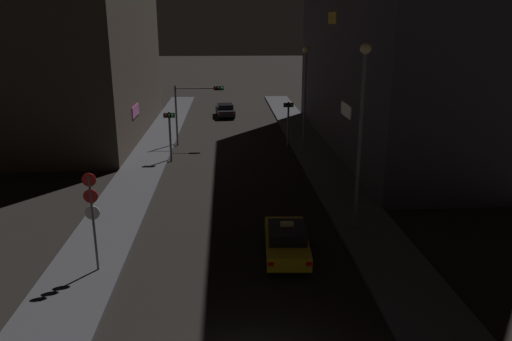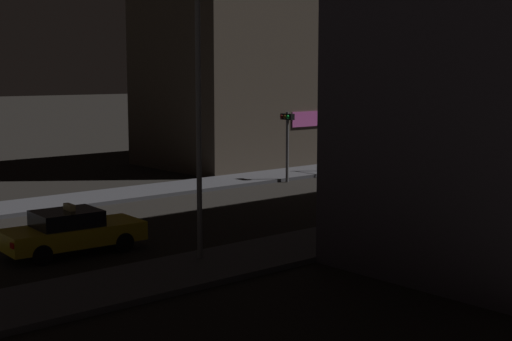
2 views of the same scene
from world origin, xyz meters
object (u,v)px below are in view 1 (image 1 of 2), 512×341
object	(u,v)px
sign_pole_left	(92,213)
taxi	(287,240)
traffic_light_left_kerb	(170,126)
far_car	(225,110)
street_lamp_near_block	(362,111)
traffic_light_right_kerb	(288,115)
traffic_light_overhead	(195,102)
street_lamp_far_block	(305,79)

from	to	relation	value
sign_pole_left	taxi	bearing A→B (deg)	8.09
traffic_light_left_kerb	sign_pole_left	size ratio (longest dim) A/B	0.90
far_car	sign_pole_left	distance (m)	35.33
far_car	street_lamp_near_block	world-z (taller)	street_lamp_near_block
sign_pole_left	traffic_light_right_kerb	bearing A→B (deg)	63.82
traffic_light_right_kerb	street_lamp_near_block	distance (m)	18.04
street_lamp_near_block	taxi	bearing A→B (deg)	-146.89
street_lamp_near_block	traffic_light_right_kerb	bearing A→B (deg)	93.50
far_car	street_lamp_near_block	distance (m)	32.45
traffic_light_overhead	street_lamp_near_block	size ratio (longest dim) A/B	0.57
traffic_light_right_kerb	traffic_light_overhead	bearing A→B (deg)	175.12
far_car	street_lamp_far_block	distance (m)	18.24
taxi	traffic_light_overhead	distance (m)	21.54
traffic_light_left_kerb	street_lamp_far_block	size ratio (longest dim) A/B	0.46
taxi	far_car	distance (m)	33.88
traffic_light_overhead	sign_pole_left	xyz separation A→B (m)	(-2.74, -21.84, -0.99)
traffic_light_right_kerb	street_lamp_far_block	size ratio (longest dim) A/B	0.46
taxi	sign_pole_left	size ratio (longest dim) A/B	1.11
traffic_light_left_kerb	taxi	bearing A→B (deg)	-67.05
traffic_light_left_kerb	street_lamp_far_block	distance (m)	10.70
traffic_light_overhead	taxi	bearing A→B (deg)	-76.13
street_lamp_near_block	street_lamp_far_block	xyz separation A→B (m)	(-0.20, 14.98, -0.16)
street_lamp_near_block	street_lamp_far_block	distance (m)	14.98
traffic_light_overhead	street_lamp_near_block	bearing A→B (deg)	-64.48
taxi	sign_pole_left	bearing A→B (deg)	-171.91
sign_pole_left	street_lamp_near_block	distance (m)	12.47
taxi	sign_pole_left	distance (m)	8.16
traffic_light_left_kerb	street_lamp_near_block	bearing A→B (deg)	-52.36
street_lamp_far_block	sign_pole_left	bearing A→B (deg)	-121.45
sign_pole_left	street_lamp_near_block	xyz separation A→B (m)	(11.50, 3.49, 3.32)
traffic_light_overhead	traffic_light_left_kerb	size ratio (longest dim) A/B	1.35
traffic_light_right_kerb	sign_pole_left	world-z (taller)	sign_pole_left
far_car	sign_pole_left	world-z (taller)	sign_pole_left
traffic_light_right_kerb	street_lamp_near_block	bearing A→B (deg)	-86.50
far_car	traffic_light_overhead	distance (m)	13.60
traffic_light_right_kerb	street_lamp_far_block	bearing A→B (deg)	-72.02
far_car	sign_pole_left	bearing A→B (deg)	-98.46
traffic_light_left_kerb	street_lamp_near_block	world-z (taller)	street_lamp_near_block
traffic_light_left_kerb	traffic_light_overhead	bearing A→B (deg)	72.78
traffic_light_left_kerb	traffic_light_right_kerb	size ratio (longest dim) A/B	1.01
traffic_light_left_kerb	traffic_light_right_kerb	distance (m)	10.19
taxi	traffic_light_left_kerb	world-z (taller)	traffic_light_left_kerb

